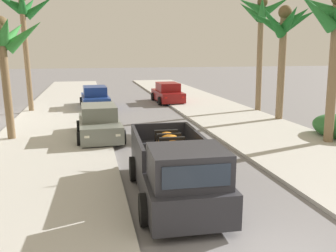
{
  "coord_description": "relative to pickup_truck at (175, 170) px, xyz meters",
  "views": [
    {
      "loc": [
        -3.21,
        -4.92,
        3.95
      ],
      "look_at": [
        -0.42,
        7.73,
        1.2
      ],
      "focal_mm": 38.04,
      "sensor_mm": 36.0,
      "label": 1
    }
  ],
  "objects": [
    {
      "name": "car_left_near",
      "position": [
        -1.79,
        7.35,
        -0.1
      ],
      "size": [
        2.12,
        4.3,
        1.54
      ],
      "color": "slate",
      "rests_on": "ground"
    },
    {
      "name": "car_left_mid",
      "position": [
        3.75,
        18.02,
        -0.1
      ],
      "size": [
        2.1,
        4.29,
        1.54
      ],
      "color": "maroon",
      "rests_on": "ground"
    },
    {
      "name": "car_right_mid",
      "position": [
        -1.81,
        16.34,
        -0.1
      ],
      "size": [
        2.18,
        4.32,
        1.54
      ],
      "color": "navy",
      "rests_on": "ground"
    },
    {
      "name": "palm_tree_right_back",
      "position": [
        8.35,
        9.56,
        4.36
      ],
      "size": [
        3.99,
        4.13,
        6.38
      ],
      "color": "#846B4C",
      "rests_on": "ground"
    },
    {
      "name": "sidewalk_right",
      "position": [
        6.02,
        8.09,
        -0.75
      ],
      "size": [
        5.14,
        60.0,
        0.12
      ],
      "primitive_type": "cube",
      "color": "beige",
      "rests_on": "ground"
    },
    {
      "name": "sidewalk_left",
      "position": [
        -3.89,
        8.09,
        -0.75
      ],
      "size": [
        5.14,
        60.0,
        0.12
      ],
      "primitive_type": "cube",
      "color": "beige",
      "rests_on": "ground"
    },
    {
      "name": "palm_tree_left_fore",
      "position": [
        -5.94,
        15.24,
        5.38
      ],
      "size": [
        3.82,
        4.01,
        7.52
      ],
      "color": "brown",
      "rests_on": "ground"
    },
    {
      "name": "palm_tree_left_mid",
      "position": [
        8.66,
        12.7,
        5.2
      ],
      "size": [
        3.53,
        3.77,
        7.31
      ],
      "color": "#846B4C",
      "rests_on": "ground"
    },
    {
      "name": "palm_tree_right_fore",
      "position": [
        -5.61,
        7.64,
        3.54
      ],
      "size": [
        3.36,
        3.46,
        5.41
      ],
      "color": "brown",
      "rests_on": "ground"
    },
    {
      "name": "pickup_truck",
      "position": [
        0.0,
        0.0,
        0.0
      ],
      "size": [
        2.35,
        5.28,
        1.8
      ],
      "color": "#28282D",
      "rests_on": "ground"
    },
    {
      "name": "curb_left",
      "position": [
        -2.72,
        8.09,
        -0.76
      ],
      "size": [
        0.16,
        60.0,
        0.1
      ],
      "primitive_type": "cube",
      "color": "silver",
      "rests_on": "ground"
    },
    {
      "name": "curb_right",
      "position": [
        4.85,
        8.09,
        -0.76
      ],
      "size": [
        0.16,
        60.0,
        0.1
      ],
      "primitive_type": "cube",
      "color": "silver",
      "rests_on": "ground"
    }
  ]
}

